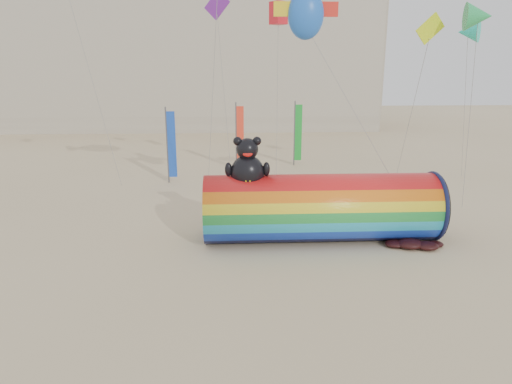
{
  "coord_description": "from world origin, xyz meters",
  "views": [
    {
      "loc": [
        -0.51,
        -17.85,
        7.64
      ],
      "look_at": [
        0.5,
        1.5,
        2.4
      ],
      "focal_mm": 32.0,
      "sensor_mm": 36.0,
      "label": 1
    }
  ],
  "objects_px": {
    "windsock_assembly": "(321,206)",
    "hotel_building": "(144,48)",
    "fabric_bundle": "(414,244)",
    "kite_handler": "(393,223)"
  },
  "relations": [
    {
      "from": "hotel_building",
      "to": "fabric_bundle",
      "type": "height_order",
      "value": "hotel_building"
    },
    {
      "from": "kite_handler",
      "to": "fabric_bundle",
      "type": "distance_m",
      "value": 1.44
    },
    {
      "from": "hotel_building",
      "to": "windsock_assembly",
      "type": "xyz_separation_m",
      "value": [
        15.46,
        -44.16,
        -8.69
      ]
    },
    {
      "from": "fabric_bundle",
      "to": "kite_handler",
      "type": "bearing_deg",
      "value": 115.33
    },
    {
      "from": "windsock_assembly",
      "to": "kite_handler",
      "type": "bearing_deg",
      "value": -0.45
    },
    {
      "from": "windsock_assembly",
      "to": "fabric_bundle",
      "type": "bearing_deg",
      "value": -17.03
    },
    {
      "from": "hotel_building",
      "to": "kite_handler",
      "type": "height_order",
      "value": "hotel_building"
    },
    {
      "from": "hotel_building",
      "to": "windsock_assembly",
      "type": "bearing_deg",
      "value": -70.7
    },
    {
      "from": "hotel_building",
      "to": "fabric_bundle",
      "type": "bearing_deg",
      "value": -66.82
    },
    {
      "from": "windsock_assembly",
      "to": "hotel_building",
      "type": "bearing_deg",
      "value": 109.3
    }
  ]
}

